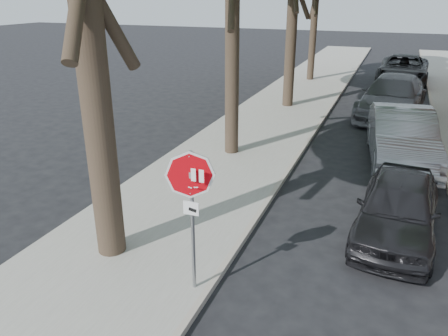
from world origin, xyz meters
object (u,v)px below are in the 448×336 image
object	(u,v)px
car_b	(402,137)
car_d	(403,69)
car_a	(398,207)
stop_sign	(191,195)
car_c	(393,97)

from	to	relation	value
car_b	car_d	distance (m)	13.97
car_b	car_a	bearing A→B (deg)	-96.86
stop_sign	car_a	world-z (taller)	stop_sign
car_b	car_c	size ratio (longest dim) A/B	0.87
car_a	car_d	world-z (taller)	car_d
stop_sign	car_b	xyz separation A→B (m)	(3.30, 8.37, -1.10)
car_c	car_b	bearing A→B (deg)	-78.75
car_a	car_c	bearing A→B (deg)	96.21
car_b	car_d	world-z (taller)	car_b
car_a	car_d	size ratio (longest dim) A/B	0.69
car_b	car_d	xyz separation A→B (m)	(-0.07, 13.97, -0.02)
car_a	car_d	xyz separation A→B (m)	(-0.07, 18.87, 0.13)
car_b	car_d	size ratio (longest dim) A/B	0.87
car_a	stop_sign	bearing A→B (deg)	-129.67
car_d	stop_sign	bearing A→B (deg)	-95.85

